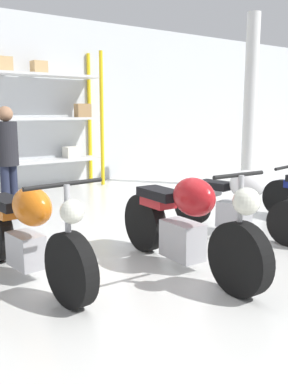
% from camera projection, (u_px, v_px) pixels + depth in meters
% --- Properties ---
extents(ground_plane, '(30.00, 30.00, 0.00)m').
position_uv_depth(ground_plane, '(165.00, 260.00, 4.72)').
color(ground_plane, silver).
extents(back_wall, '(30.00, 0.08, 3.60)m').
position_uv_depth(back_wall, '(1.00, 102.00, 8.62)').
color(back_wall, silver).
rests_on(back_wall, ground_plane).
extents(shelving_rack, '(4.50, 0.63, 2.88)m').
position_uv_depth(shelving_rack, '(4.00, 115.00, 8.34)').
color(shelving_rack, yellow).
rests_on(shelving_rack, ground_plane).
extents(support_pillar, '(0.28, 0.28, 3.60)m').
position_uv_depth(support_pillar, '(250.00, 102.00, 9.00)').
color(support_pillar, silver).
rests_on(support_pillar, ground_plane).
extents(motorcycle_orange, '(0.72, 2.16, 1.05)m').
position_uv_depth(motorcycle_orange, '(28.00, 232.00, 4.06)').
color(motorcycle_orange, black).
rests_on(motorcycle_orange, ground_plane).
extents(motorcycle_red, '(0.57, 2.19, 1.09)m').
position_uv_depth(motorcycle_red, '(187.00, 224.00, 4.33)').
color(motorcycle_red, black).
rests_on(motorcycle_red, ground_plane).
extents(motorcycle_white, '(0.77, 2.02, 0.99)m').
position_uv_depth(motorcycle_white, '(238.00, 202.00, 5.63)').
color(motorcycle_white, black).
rests_on(motorcycle_white, ground_plane).
extents(person_browsing, '(0.44, 0.44, 1.69)m').
position_uv_depth(person_browsing, '(8.00, 154.00, 6.34)').
color(person_browsing, '#1E2338').
rests_on(person_browsing, ground_plane).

